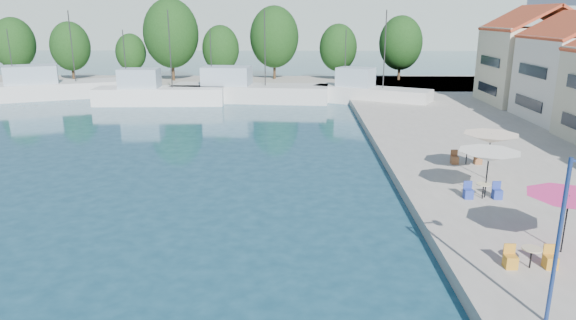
{
  "coord_description": "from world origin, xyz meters",
  "views": [
    {
      "loc": [
        0.57,
        -1.47,
        9.24
      ],
      "look_at": [
        -0.03,
        26.0,
        1.48
      ],
      "focal_mm": 32.0,
      "sensor_mm": 36.0,
      "label": 1
    }
  ],
  "objects_px": {
    "trawler_03": "(246,92)",
    "street_lamp": "(574,210)",
    "umbrella_pink": "(569,202)",
    "trawler_04": "(368,94)",
    "umbrella_white": "(489,156)",
    "umbrella_cream": "(491,138)",
    "trawler_02": "(157,94)",
    "trawler_01": "(55,89)"
  },
  "relations": [
    {
      "from": "umbrella_cream",
      "to": "street_lamp",
      "type": "xyz_separation_m",
      "value": [
        -2.74,
        -13.69,
        1.22
      ]
    },
    {
      "from": "trawler_02",
      "to": "street_lamp",
      "type": "relative_size",
      "value": 2.75
    },
    {
      "from": "trawler_02",
      "to": "umbrella_white",
      "type": "xyz_separation_m",
      "value": [
        24.47,
        -30.54,
        1.64
      ]
    },
    {
      "from": "trawler_03",
      "to": "umbrella_cream",
      "type": "xyz_separation_m",
      "value": [
        16.21,
        -29.77,
        1.8
      ]
    },
    {
      "from": "trawler_04",
      "to": "umbrella_white",
      "type": "xyz_separation_m",
      "value": [
        1.68,
        -31.33,
        1.63
      ]
    },
    {
      "from": "umbrella_white",
      "to": "umbrella_cream",
      "type": "relative_size",
      "value": 1.01
    },
    {
      "from": "trawler_02",
      "to": "trawler_04",
      "type": "xyz_separation_m",
      "value": [
        22.79,
        0.79,
        0.0
      ]
    },
    {
      "from": "trawler_03",
      "to": "umbrella_white",
      "type": "distance_m",
      "value": 36.15
    },
    {
      "from": "umbrella_white",
      "to": "umbrella_cream",
      "type": "xyz_separation_m",
      "value": [
        1.15,
        3.06,
        0.16
      ]
    },
    {
      "from": "umbrella_cream",
      "to": "street_lamp",
      "type": "bearing_deg",
      "value": -101.32
    },
    {
      "from": "umbrella_white",
      "to": "trawler_01",
      "type": "bearing_deg",
      "value": 137.13
    },
    {
      "from": "trawler_03",
      "to": "street_lamp",
      "type": "xyz_separation_m",
      "value": [
        13.47,
        -43.46,
        3.02
      ]
    },
    {
      "from": "umbrella_cream",
      "to": "street_lamp",
      "type": "relative_size",
      "value": 0.59
    },
    {
      "from": "umbrella_cream",
      "to": "street_lamp",
      "type": "distance_m",
      "value": 14.02
    },
    {
      "from": "trawler_02",
      "to": "umbrella_pink",
      "type": "height_order",
      "value": "trawler_02"
    },
    {
      "from": "street_lamp",
      "to": "umbrella_white",
      "type": "bearing_deg",
      "value": 70.99
    },
    {
      "from": "trawler_03",
      "to": "umbrella_pink",
      "type": "height_order",
      "value": "trawler_03"
    },
    {
      "from": "umbrella_white",
      "to": "umbrella_cream",
      "type": "distance_m",
      "value": 3.28
    },
    {
      "from": "umbrella_cream",
      "to": "trawler_03",
      "type": "bearing_deg",
      "value": 118.57
    },
    {
      "from": "umbrella_cream",
      "to": "umbrella_white",
      "type": "bearing_deg",
      "value": -110.65
    },
    {
      "from": "umbrella_pink",
      "to": "trawler_01",
      "type": "bearing_deg",
      "value": 133.15
    },
    {
      "from": "trawler_04",
      "to": "street_lamp",
      "type": "height_order",
      "value": "trawler_04"
    },
    {
      "from": "trawler_04",
      "to": "umbrella_white",
      "type": "bearing_deg",
      "value": -59.39
    },
    {
      "from": "trawler_01",
      "to": "trawler_04",
      "type": "height_order",
      "value": "same"
    },
    {
      "from": "trawler_02",
      "to": "trawler_03",
      "type": "relative_size",
      "value": 0.79
    },
    {
      "from": "trawler_03",
      "to": "trawler_04",
      "type": "distance_m",
      "value": 13.46
    },
    {
      "from": "umbrella_white",
      "to": "umbrella_pink",
      "type": "bearing_deg",
      "value": -82.51
    },
    {
      "from": "trawler_01",
      "to": "street_lamp",
      "type": "relative_size",
      "value": 3.7
    },
    {
      "from": "trawler_02",
      "to": "umbrella_white",
      "type": "relative_size",
      "value": 4.64
    },
    {
      "from": "trawler_01",
      "to": "trawler_03",
      "type": "relative_size",
      "value": 1.06
    },
    {
      "from": "umbrella_pink",
      "to": "trawler_02",
      "type": "bearing_deg",
      "value": 124.63
    },
    {
      "from": "umbrella_pink",
      "to": "street_lamp",
      "type": "xyz_separation_m",
      "value": [
        -2.38,
        -4.6,
        1.48
      ]
    },
    {
      "from": "trawler_03",
      "to": "umbrella_cream",
      "type": "distance_m",
      "value": 33.94
    },
    {
      "from": "trawler_01",
      "to": "umbrella_cream",
      "type": "height_order",
      "value": "trawler_01"
    },
    {
      "from": "trawler_03",
      "to": "trawler_04",
      "type": "xyz_separation_m",
      "value": [
        13.38,
        -1.49,
        0.0
      ]
    },
    {
      "from": "trawler_04",
      "to": "umbrella_cream",
      "type": "bearing_deg",
      "value": -56.74
    },
    {
      "from": "street_lamp",
      "to": "umbrella_cream",
      "type": "bearing_deg",
      "value": 68.16
    },
    {
      "from": "umbrella_pink",
      "to": "umbrella_white",
      "type": "relative_size",
      "value": 1.04
    },
    {
      "from": "umbrella_white",
      "to": "street_lamp",
      "type": "distance_m",
      "value": 10.84
    },
    {
      "from": "trawler_01",
      "to": "umbrella_cream",
      "type": "distance_m",
      "value": 49.99
    },
    {
      "from": "trawler_03",
      "to": "umbrella_cream",
      "type": "bearing_deg",
      "value": -56.42
    },
    {
      "from": "umbrella_white",
      "to": "street_lamp",
      "type": "relative_size",
      "value": 0.59
    }
  ]
}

